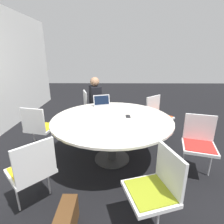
# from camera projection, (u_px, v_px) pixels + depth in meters

# --- Properties ---
(ground_plane) EXTENTS (16.00, 16.00, 0.00)m
(ground_plane) POSITION_uv_depth(u_px,v_px,m) (112.00, 159.00, 2.95)
(ground_plane) COLOR black
(conference_table) EXTENTS (1.86, 1.86, 0.73)m
(conference_table) POSITION_uv_depth(u_px,v_px,m) (112.00, 124.00, 2.75)
(conference_table) COLOR #333333
(conference_table) RESTS_ON ground_plane
(chair_0) EXTENTS (0.54, 0.53, 0.85)m
(chair_0) POSITION_uv_depth(u_px,v_px,m) (91.00, 105.00, 4.21)
(chair_0) COLOR silver
(chair_0) RESTS_ON ground_plane
(chair_1) EXTENTS (0.51, 0.52, 0.85)m
(chair_1) POSITION_uv_depth(u_px,v_px,m) (39.00, 126.00, 3.00)
(chair_1) COLOR silver
(chair_1) RESTS_ON ground_plane
(chair_2) EXTENTS (0.61, 0.61, 0.85)m
(chair_2) POSITION_uv_depth(u_px,v_px,m) (32.00, 168.00, 1.89)
(chair_2) COLOR silver
(chair_2) RESTS_ON ground_plane
(chair_3) EXTENTS (0.54, 0.53, 0.85)m
(chair_3) POSITION_uv_depth(u_px,v_px,m) (156.00, 185.00, 1.63)
(chair_3) COLOR silver
(chair_3) RESTS_ON ground_plane
(chair_4) EXTENTS (0.53, 0.54, 0.85)m
(chair_4) POSITION_uv_depth(u_px,v_px,m) (199.00, 140.00, 2.49)
(chair_4) COLOR silver
(chair_4) RESTS_ON ground_plane
(chair_5) EXTENTS (0.60, 0.61, 0.85)m
(chair_5) POSITION_uv_depth(u_px,v_px,m) (157.00, 113.00, 3.61)
(chair_5) COLOR silver
(chair_5) RESTS_ON ground_plane
(person_0) EXTENTS (0.41, 0.33, 1.20)m
(person_0) POSITION_uv_depth(u_px,v_px,m) (96.00, 99.00, 3.95)
(person_0) COLOR black
(person_0) RESTS_ON ground_plane
(laptop) EXTENTS (0.32, 0.37, 0.21)m
(laptop) POSITION_uv_depth(u_px,v_px,m) (102.00, 104.00, 3.28)
(laptop) COLOR silver
(laptop) RESTS_ON conference_table
(cell_phone) EXTENTS (0.14, 0.07, 0.01)m
(cell_phone) POSITION_uv_depth(u_px,v_px,m) (128.00, 116.00, 2.78)
(cell_phone) COLOR black
(cell_phone) RESTS_ON conference_table
(handbag) EXTENTS (0.36, 0.16, 0.28)m
(handbag) POSITION_uv_depth(u_px,v_px,m) (67.00, 219.00, 1.71)
(handbag) COLOR #513319
(handbag) RESTS_ON ground_plane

